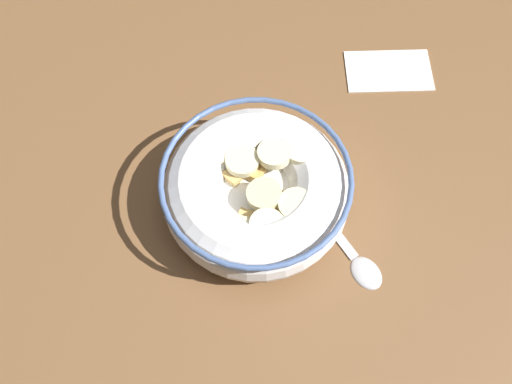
% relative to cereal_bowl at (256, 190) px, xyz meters
% --- Properties ---
extents(ground_plane, '(1.02, 1.02, 0.02)m').
position_rel_cereal_bowl_xyz_m(ground_plane, '(0.00, -0.00, -0.04)').
color(ground_plane, brown).
extents(cereal_bowl, '(0.19, 0.19, 0.06)m').
position_rel_cereal_bowl_xyz_m(cereal_bowl, '(0.00, 0.00, 0.00)').
color(cereal_bowl, white).
rests_on(cereal_bowl, ground_plane).
extents(spoon, '(0.09, 0.15, 0.01)m').
position_rel_cereal_bowl_xyz_m(spoon, '(-0.09, 0.06, -0.03)').
color(spoon, '#B7B7BC').
rests_on(spoon, ground_plane).
extents(folded_napkin, '(0.11, 0.07, 0.00)m').
position_rel_cereal_bowl_xyz_m(folded_napkin, '(-0.18, -0.16, -0.03)').
color(folded_napkin, white).
rests_on(folded_napkin, ground_plane).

